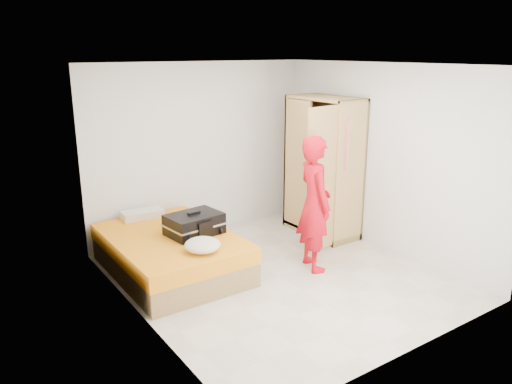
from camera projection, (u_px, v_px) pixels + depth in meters
room at (280, 177)px, 5.94m from camera, size 4.00×4.02×2.60m
bed at (171, 253)px, 6.38m from camera, size 1.42×2.02×0.50m
wardrobe at (323, 171)px, 7.49m from camera, size 1.16×1.28×2.10m
person at (314, 204)px, 6.34m from camera, size 0.58×0.73×1.75m
suitcase at (194, 224)px, 6.32m from camera, size 0.73×0.58×0.29m
round_cushion at (202, 245)px, 5.78m from camera, size 0.42×0.42×0.16m
pillow at (143, 214)px, 6.95m from camera, size 0.58×0.32×0.10m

